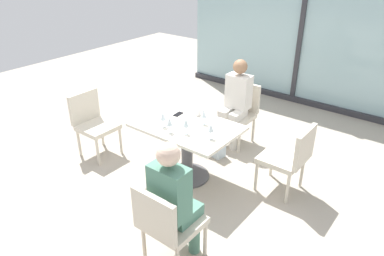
# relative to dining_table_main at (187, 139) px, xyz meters

# --- Properties ---
(ground_plane) EXTENTS (12.00, 12.00, 0.00)m
(ground_plane) POSITION_rel_dining_table_main_xyz_m (0.00, 0.00, -0.54)
(ground_plane) COLOR #A89E8E
(window_wall_backdrop) EXTENTS (4.53, 0.10, 2.70)m
(window_wall_backdrop) POSITION_rel_dining_table_main_xyz_m (0.00, 3.20, 0.68)
(window_wall_backdrop) COLOR #94B7BC
(window_wall_backdrop) RESTS_ON ground_plane
(dining_table_main) EXTENTS (1.22, 0.84, 0.73)m
(dining_table_main) POSITION_rel_dining_table_main_xyz_m (0.00, 0.00, 0.00)
(dining_table_main) COLOR silver
(dining_table_main) RESTS_ON ground_plane
(chair_near_window) EXTENTS (0.46, 0.51, 0.87)m
(chair_near_window) POSITION_rel_dining_table_main_xyz_m (0.00, 1.22, -0.04)
(chair_near_window) COLOR beige
(chair_near_window) RESTS_ON ground_plane
(chair_front_right) EXTENTS (0.46, 0.50, 0.87)m
(chair_front_right) POSITION_rel_dining_table_main_xyz_m (0.75, -1.22, -0.04)
(chair_front_right) COLOR beige
(chair_front_right) RESTS_ON ground_plane
(chair_side_end) EXTENTS (0.50, 0.46, 0.87)m
(chair_side_end) POSITION_rel_dining_table_main_xyz_m (-1.40, -0.32, -0.04)
(chair_side_end) COLOR beige
(chair_side_end) RESTS_ON ground_plane
(chair_far_right) EXTENTS (0.50, 0.46, 0.87)m
(chair_far_right) POSITION_rel_dining_table_main_xyz_m (1.12, 0.48, -0.04)
(chair_far_right) COLOR beige
(chair_far_right) RESTS_ON ground_plane
(person_near_window) EXTENTS (0.34, 0.39, 1.26)m
(person_near_window) POSITION_rel_dining_table_main_xyz_m (-0.00, 1.11, 0.16)
(person_near_window) COLOR silver
(person_near_window) RESTS_ON ground_plane
(person_front_right) EXTENTS (0.34, 0.39, 1.26)m
(person_front_right) POSITION_rel_dining_table_main_xyz_m (0.75, -1.11, 0.16)
(person_front_right) COLOR #4C7F6B
(person_front_right) RESTS_ON ground_plane
(wine_glass_0) EXTENTS (0.07, 0.07, 0.18)m
(wine_glass_0) POSITION_rel_dining_table_main_xyz_m (0.42, -0.10, 0.33)
(wine_glass_0) COLOR silver
(wine_glass_0) RESTS_ON dining_table_main
(wine_glass_1) EXTENTS (0.07, 0.07, 0.18)m
(wine_glass_1) POSITION_rel_dining_table_main_xyz_m (-0.19, -0.20, 0.33)
(wine_glass_1) COLOR silver
(wine_glass_1) RESTS_ON dining_table_main
(wine_glass_2) EXTENTS (0.07, 0.07, 0.18)m
(wine_glass_2) POSITION_rel_dining_table_main_xyz_m (0.14, 0.14, 0.33)
(wine_glass_2) COLOR silver
(wine_glass_2) RESTS_ON dining_table_main
(wine_glass_3) EXTENTS (0.07, 0.07, 0.18)m
(wine_glass_3) POSITION_rel_dining_table_main_xyz_m (-0.04, -0.26, 0.33)
(wine_glass_3) COLOR silver
(wine_glass_3) RESTS_ON dining_table_main
(wine_glass_4) EXTENTS (0.07, 0.07, 0.18)m
(wine_glass_4) POSITION_rel_dining_table_main_xyz_m (0.13, -0.17, 0.33)
(wine_glass_4) COLOR silver
(wine_glass_4) RESTS_ON dining_table_main
(coffee_cup) EXTENTS (0.08, 0.08, 0.09)m
(coffee_cup) POSITION_rel_dining_table_main_xyz_m (-0.06, 0.31, 0.24)
(coffee_cup) COLOR white
(coffee_cup) RESTS_ON dining_table_main
(cell_phone_on_table) EXTENTS (0.08, 0.15, 0.01)m
(cell_phone_on_table) POSITION_rel_dining_table_main_xyz_m (-0.27, 0.17, 0.20)
(cell_phone_on_table) COLOR black
(cell_phone_on_table) RESTS_ON dining_table_main
(handbag_0) EXTENTS (0.31, 0.19, 0.28)m
(handbag_0) POSITION_rel_dining_table_main_xyz_m (-0.14, 0.66, -0.40)
(handbag_0) COLOR #A3704C
(handbag_0) RESTS_ON ground_plane
(handbag_2) EXTENTS (0.32, 0.21, 0.28)m
(handbag_2) POSITION_rel_dining_table_main_xyz_m (-0.04, 0.65, -0.40)
(handbag_2) COLOR silver
(handbag_2) RESTS_ON ground_plane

